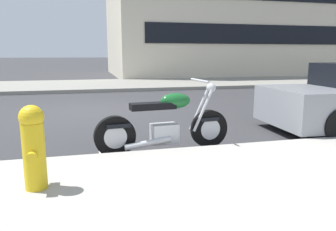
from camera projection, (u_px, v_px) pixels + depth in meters
name	position (u px, v px, depth m)	size (l,w,h in m)	color
ground_plane	(95.00, 111.00, 8.61)	(260.00, 260.00, 0.00)	#333335
sidewalk_far_curb	(315.00, 80.00, 17.86)	(120.00, 5.00, 0.14)	gray
parking_stall_stripe	(102.00, 149.00, 5.19)	(0.12, 2.20, 0.01)	silver
parked_motorcycle	(166.00, 125.00, 4.97)	(2.13, 0.62, 1.10)	black
fire_hydrant	(34.00, 145.00, 3.24)	(0.24, 0.36, 0.86)	gold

